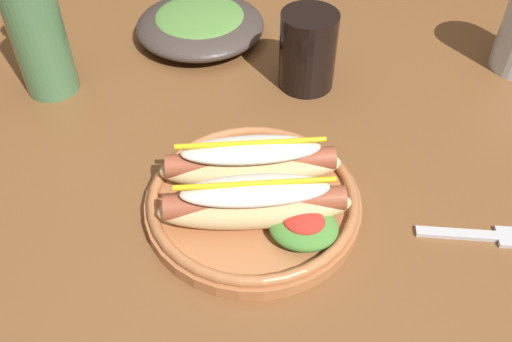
% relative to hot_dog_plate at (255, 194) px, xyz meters
% --- Properties ---
extents(dining_table, '(1.34, 0.91, 0.74)m').
position_rel_hot_dog_plate_xyz_m(dining_table, '(0.02, 0.08, -0.12)').
color(dining_table, brown).
rests_on(dining_table, ground_plane).
extents(hot_dog_plate, '(0.24, 0.24, 0.08)m').
position_rel_hot_dog_plate_xyz_m(hot_dog_plate, '(0.00, 0.00, 0.00)').
color(hot_dog_plate, '#B77042').
rests_on(hot_dog_plate, dining_table).
extents(fork, '(0.12, 0.03, 0.00)m').
position_rel_hot_dog_plate_xyz_m(fork, '(0.25, -0.01, -0.02)').
color(fork, silver).
rests_on(fork, dining_table).
extents(soda_cup, '(0.08, 0.08, 0.11)m').
position_rel_hot_dog_plate_xyz_m(soda_cup, '(0.05, 0.24, 0.03)').
color(soda_cup, black).
rests_on(soda_cup, dining_table).
extents(glass_bottle, '(0.07, 0.07, 0.22)m').
position_rel_hot_dog_plate_xyz_m(glass_bottle, '(-0.30, 0.20, 0.06)').
color(glass_bottle, '#4C7F51').
rests_on(glass_bottle, dining_table).
extents(side_bowl, '(0.20, 0.20, 0.05)m').
position_rel_hot_dog_plate_xyz_m(side_bowl, '(-0.12, 0.35, -0.00)').
color(side_bowl, '#423833').
rests_on(side_bowl, dining_table).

